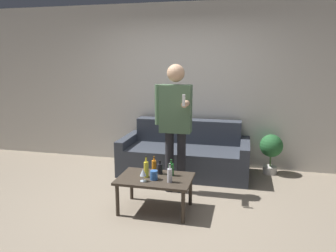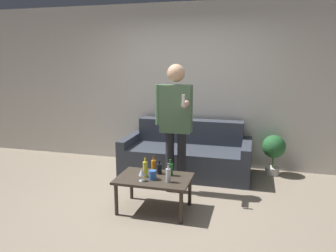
% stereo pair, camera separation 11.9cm
% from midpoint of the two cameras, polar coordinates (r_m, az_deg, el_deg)
% --- Properties ---
extents(ground_plane, '(16.00, 16.00, 0.00)m').
position_cam_midpoint_polar(ground_plane, '(4.07, -3.87, -14.57)').
color(ground_plane, gray).
extents(wall_back, '(8.00, 0.06, 2.70)m').
position_cam_midpoint_polar(wall_back, '(5.57, 1.97, 7.03)').
color(wall_back, silver).
rests_on(wall_back, ground_plane).
extents(couch, '(2.00, 0.92, 0.81)m').
position_cam_midpoint_polar(couch, '(5.26, 2.35, -4.97)').
color(couch, '#383D47').
rests_on(couch, ground_plane).
extents(coffee_table, '(0.87, 0.58, 0.41)m').
position_cam_midpoint_polar(coffee_table, '(3.95, -3.13, -9.61)').
color(coffee_table, '#3D3328').
rests_on(coffee_table, ground_plane).
extents(bottle_orange, '(0.06, 0.06, 0.20)m').
position_cam_midpoint_polar(bottle_orange, '(4.11, -3.28, -6.89)').
color(bottle_orange, orange).
rests_on(bottle_orange, coffee_table).
extents(bottle_green, '(0.06, 0.06, 0.22)m').
position_cam_midpoint_polar(bottle_green, '(3.76, -0.61, -8.51)').
color(bottle_green, silver).
rests_on(bottle_green, coffee_table).
extents(bottle_dark, '(0.07, 0.07, 0.20)m').
position_cam_midpoint_polar(bottle_dark, '(3.97, -0.31, -7.53)').
color(bottle_dark, '#23752D').
rests_on(bottle_dark, coffee_table).
extents(bottle_yellow, '(0.06, 0.06, 0.26)m').
position_cam_midpoint_polar(bottle_yellow, '(3.92, -4.69, -7.46)').
color(bottle_yellow, yellow).
rests_on(bottle_yellow, coffee_table).
extents(bottle_red, '(0.06, 0.06, 0.17)m').
position_cam_midpoint_polar(bottle_red, '(4.03, -2.26, -7.42)').
color(bottle_red, black).
rests_on(bottle_red, coffee_table).
extents(wine_glass_near, '(0.08, 0.08, 0.15)m').
position_cam_midpoint_polar(wine_glass_near, '(3.79, -5.27, -8.10)').
color(wine_glass_near, silver).
rests_on(wine_glass_near, coffee_table).
extents(cup_on_table, '(0.09, 0.09, 0.11)m').
position_cam_midpoint_polar(cup_on_table, '(3.85, -3.38, -8.54)').
color(cup_on_table, '#3366B2').
rests_on(cup_on_table, coffee_table).
extents(person_standing_front, '(0.49, 0.44, 1.73)m').
position_cam_midpoint_polar(person_standing_front, '(4.31, 0.47, 1.42)').
color(person_standing_front, '#232328').
rests_on(person_standing_front, ground_plane).
extents(potted_plant, '(0.36, 0.36, 0.63)m').
position_cam_midpoint_polar(potted_plant, '(5.39, 16.92, -3.74)').
color(potted_plant, silver).
rests_on(potted_plant, ground_plane).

